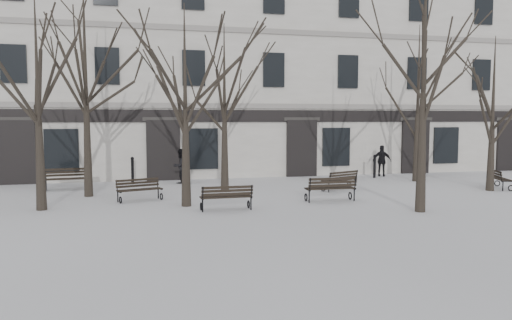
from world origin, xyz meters
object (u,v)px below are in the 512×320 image
object	(u,v)px
bench_1	(226,196)
bench_5	(499,178)
tree_2	(425,42)
bench_0	(139,189)
bench_4	(340,180)
tree_0	(37,74)
bench_3	(68,178)
bench_2	(331,188)
tree_3	(493,95)
tree_1	(185,81)

from	to	relation	value
bench_1	bench_5	world-z (taller)	bench_1
tree_2	bench_0	distance (m)	10.87
bench_4	tree_2	bearing A→B (deg)	73.25
tree_0	bench_5	distance (m)	18.44
bench_3	bench_2	bearing A→B (deg)	-36.26
bench_0	bench_2	distance (m)	6.91
tree_0	bench_0	size ratio (longest dim) A/B	4.20
tree_2	bench_3	distance (m)	14.85
bench_3	bench_4	size ratio (longest dim) A/B	1.08
bench_0	bench_4	size ratio (longest dim) A/B	0.97
bench_0	bench_2	size ratio (longest dim) A/B	0.92
bench_5	bench_4	bearing A→B (deg)	100.99
bench_1	bench_3	xyz separation A→B (m)	(-5.61, 6.25, 0.03)
tree_0	bench_5	bearing A→B (deg)	2.62
tree_3	tree_0	bearing A→B (deg)	-178.73
bench_4	bench_5	bearing A→B (deg)	147.66
bench_0	bench_3	world-z (taller)	bench_3
tree_2	bench_4	xyz separation A→B (m)	(-0.59, 5.03, -4.89)
bench_1	bench_0	bearing A→B (deg)	-45.08
tree_0	bench_3	distance (m)	6.16
tree_0	bench_2	size ratio (longest dim) A/B	3.88
tree_1	bench_4	size ratio (longest dim) A/B	3.93
tree_1	tree_2	distance (m)	7.76
tree_0	bench_3	world-z (taller)	tree_0
tree_3	bench_1	xyz separation A→B (m)	(-11.39, -1.88, -3.48)
tree_3	bench_3	size ratio (longest dim) A/B	3.40
bench_1	bench_3	bearing A→B (deg)	-49.20
tree_0	tree_2	world-z (taller)	tree_2
bench_1	tree_1	bearing A→B (deg)	-44.82
tree_0	tree_3	distance (m)	17.23
tree_3	tree_2	bearing A→B (deg)	-146.87
tree_0	tree_2	distance (m)	12.26
bench_0	bench_1	distance (m)	3.79
bench_3	bench_4	bearing A→B (deg)	-21.51
tree_3	bench_0	xyz separation A→B (m)	(-14.11, 0.75, -3.50)
tree_2	bench_5	bearing A→B (deg)	32.68
tree_3	bench_5	world-z (taller)	tree_3
bench_1	bench_4	world-z (taller)	bench_1
bench_2	bench_4	distance (m)	2.90
bench_4	tree_3	bearing A→B (deg)	142.48
bench_1	bench_5	size ratio (longest dim) A/B	0.99
tree_1	bench_1	bearing A→B (deg)	-43.72
tree_3	bench_2	bearing A→B (deg)	-172.30
tree_0	bench_5	size ratio (longest dim) A/B	4.13
bench_0	bench_4	bearing A→B (deg)	-12.85
bench_4	bench_5	world-z (taller)	bench_4
tree_2	bench_5	xyz separation A→B (m)	(6.19, 3.97, -4.90)
tree_1	bench_1	world-z (taller)	tree_1
tree_2	bench_4	distance (m)	7.04
tree_1	bench_2	bearing A→B (deg)	-2.86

